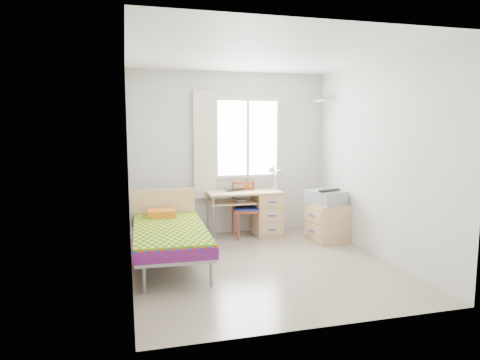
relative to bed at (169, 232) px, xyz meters
name	(u,v)px	position (x,y,z in m)	size (l,w,h in m)	color
floor	(262,265)	(1.12, -0.38, -0.41)	(3.50, 3.50, 0.00)	#BCAD93
ceiling	(263,54)	(1.12, -0.38, 2.19)	(3.50, 3.50, 0.00)	white
wall_back	(229,154)	(1.12, 1.37, 0.89)	(3.20, 3.20, 0.00)	silver
wall_left	(129,166)	(-0.48, -0.38, 0.89)	(3.50, 3.50, 0.00)	silver
wall_right	(377,160)	(2.72, -0.38, 0.89)	(3.50, 3.50, 0.00)	silver
window	(248,138)	(1.42, 1.35, 1.14)	(1.10, 0.04, 1.30)	white
curtain	(205,145)	(0.70, 1.30, 1.04)	(0.35, 0.05, 1.70)	white
floating_shelf	(324,101)	(2.61, 1.02, 1.74)	(0.20, 0.32, 0.03)	white
bed	(169,232)	(0.00, 0.00, 0.00)	(0.96, 1.96, 0.84)	gray
desk	(262,211)	(1.59, 1.04, -0.01)	(1.16, 0.54, 0.73)	tan
chair	(246,205)	(1.31, 1.06, 0.09)	(0.46, 0.46, 0.88)	maroon
cabinet	(328,223)	(2.43, 0.42, -0.12)	(0.59, 0.54, 0.58)	tan
printer	(326,197)	(2.40, 0.45, 0.28)	(0.57, 0.61, 0.22)	#A0A3A7
laptop	(236,190)	(1.16, 1.11, 0.33)	(0.32, 0.20, 0.02)	black
pen_cup	(247,187)	(1.38, 1.22, 0.36)	(0.07, 0.07, 0.09)	#CE6416
task_lamp	(274,175)	(1.76, 0.99, 0.56)	(0.22, 0.31, 0.39)	white
book	(234,200)	(1.11, 1.03, 0.18)	(0.15, 0.21, 0.02)	gray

